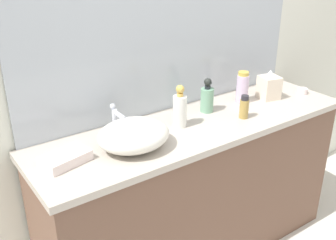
% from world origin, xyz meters
% --- Properties ---
extents(bathroom_wall_rear, '(6.00, 0.06, 2.60)m').
position_xyz_m(bathroom_wall_rear, '(0.00, 0.73, 1.30)').
color(bathroom_wall_rear, silver).
rests_on(bathroom_wall_rear, ground).
extents(vanity_counter, '(1.80, 0.51, 0.87)m').
position_xyz_m(vanity_counter, '(0.03, 0.43, 0.43)').
color(vanity_counter, brown).
rests_on(vanity_counter, ground).
extents(wall_mirror_panel, '(1.74, 0.01, 1.02)m').
position_xyz_m(wall_mirror_panel, '(0.03, 0.69, 1.38)').
color(wall_mirror_panel, '#B2BCC6').
rests_on(wall_mirror_panel, vanity_counter).
extents(sink_basin, '(0.34, 0.30, 0.13)m').
position_xyz_m(sink_basin, '(-0.38, 0.40, 0.93)').
color(sink_basin, silver).
rests_on(sink_basin, vanity_counter).
extents(faucet, '(0.03, 0.13, 0.15)m').
position_xyz_m(faucet, '(-0.38, 0.56, 0.96)').
color(faucet, silver).
rests_on(faucet, vanity_counter).
extents(soap_dispenser, '(0.07, 0.07, 0.19)m').
position_xyz_m(soap_dispenser, '(0.17, 0.53, 0.95)').
color(soap_dispenser, '#73A686').
rests_on(soap_dispenser, vanity_counter).
extents(lotion_bottle, '(0.07, 0.07, 0.22)m').
position_xyz_m(lotion_bottle, '(-0.07, 0.46, 0.96)').
color(lotion_bottle, white).
rests_on(lotion_bottle, vanity_counter).
extents(perfume_bottle, '(0.05, 0.05, 0.13)m').
position_xyz_m(perfume_bottle, '(0.28, 0.35, 0.93)').
color(perfume_bottle, '#A78843').
rests_on(perfume_bottle, vanity_counter).
extents(spray_can, '(0.07, 0.07, 0.19)m').
position_xyz_m(spray_can, '(0.43, 0.52, 0.96)').
color(spray_can, silver).
rests_on(spray_can, vanity_counter).
extents(tissue_box, '(0.13, 0.13, 0.18)m').
position_xyz_m(tissue_box, '(0.60, 0.47, 0.94)').
color(tissue_box, beige).
rests_on(tissue_box, vanity_counter).
extents(candle_jar, '(0.06, 0.06, 0.03)m').
position_xyz_m(candle_jar, '(0.84, 0.40, 0.88)').
color(candle_jar, silver).
rests_on(candle_jar, vanity_counter).
extents(folded_hand_towel, '(0.23, 0.17, 0.05)m').
position_xyz_m(folded_hand_towel, '(-0.70, 0.45, 0.89)').
color(folded_hand_towel, white).
rests_on(folded_hand_towel, vanity_counter).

